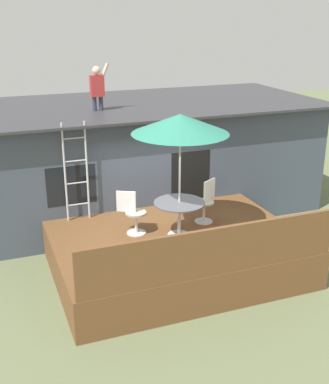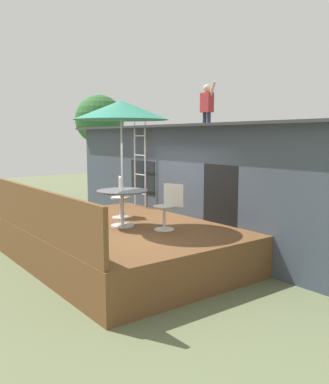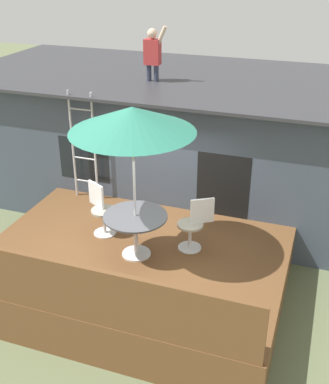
% 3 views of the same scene
% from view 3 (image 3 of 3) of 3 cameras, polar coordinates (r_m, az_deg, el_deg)
% --- Properties ---
extents(ground_plane, '(40.00, 40.00, 0.00)m').
position_cam_3_polar(ground_plane, '(8.81, -3.11, -10.96)').
color(ground_plane, '#66704C').
extents(house, '(10.50, 4.50, 2.91)m').
position_cam_3_polar(house, '(11.09, 3.77, 6.00)').
color(house, '#424C5B').
rests_on(house, ground).
extents(deck, '(4.98, 3.86, 0.80)m').
position_cam_3_polar(deck, '(8.57, -3.18, -8.85)').
color(deck, brown).
rests_on(deck, ground).
extents(deck_railing, '(4.88, 0.08, 0.90)m').
position_cam_3_polar(deck_railing, '(6.72, -9.56, -11.68)').
color(deck_railing, brown).
rests_on(deck_railing, deck).
extents(patio_table, '(1.04, 1.04, 0.74)m').
position_cam_3_polar(patio_table, '(7.88, -3.42, -3.77)').
color(patio_table, silver).
rests_on(patio_table, deck).
extents(patio_umbrella, '(1.90, 1.90, 2.54)m').
position_cam_3_polar(patio_umbrella, '(7.15, -3.80, 8.47)').
color(patio_umbrella, silver).
rests_on(patio_umbrella, deck).
extents(step_ladder, '(0.52, 0.04, 2.20)m').
position_cam_3_polar(step_ladder, '(9.67, -9.47, 5.28)').
color(step_ladder, silver).
rests_on(step_ladder, deck).
extents(person_figure, '(0.47, 0.20, 1.11)m').
position_cam_3_polar(person_figure, '(10.16, -1.37, 16.19)').
color(person_figure, '#33384C').
rests_on(person_figure, house).
extents(patio_chair_left, '(0.58, 0.44, 0.92)m').
position_cam_3_polar(patio_chair_left, '(8.64, -7.44, -2.04)').
color(patio_chair_left, silver).
rests_on(patio_chair_left, deck).
extents(patio_chair_right, '(0.57, 0.45, 0.92)m').
position_cam_3_polar(patio_chair_right, '(8.13, 3.53, -3.81)').
color(patio_chair_right, silver).
rests_on(patio_chair_right, deck).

